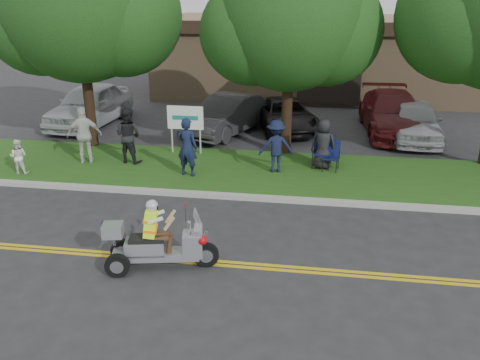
# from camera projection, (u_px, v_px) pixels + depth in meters

# --- Properties ---
(ground) EXTENTS (120.00, 120.00, 0.00)m
(ground) POSITION_uv_depth(u_px,v_px,m) (240.00, 253.00, 11.20)
(ground) COLOR #28282B
(ground) RESTS_ON ground
(centerline_near) EXTENTS (60.00, 0.10, 0.01)m
(centerline_near) POSITION_uv_depth(u_px,v_px,m) (235.00, 266.00, 10.66)
(centerline_near) COLOR gold
(centerline_near) RESTS_ON ground
(centerline_far) EXTENTS (60.00, 0.10, 0.01)m
(centerline_far) POSITION_uv_depth(u_px,v_px,m) (237.00, 263.00, 10.81)
(centerline_far) COLOR gold
(centerline_far) RESTS_ON ground
(curb) EXTENTS (60.00, 0.25, 0.12)m
(curb) POSITION_uv_depth(u_px,v_px,m) (257.00, 198.00, 13.99)
(curb) COLOR #A8A89E
(curb) RESTS_ON ground
(grass_verge) EXTENTS (60.00, 4.00, 0.10)m
(grass_verge) POSITION_uv_depth(u_px,v_px,m) (265.00, 172.00, 15.98)
(grass_verge) COLOR #274C14
(grass_verge) RESTS_ON ground
(commercial_building) EXTENTS (18.00, 8.20, 4.00)m
(commercial_building) POSITION_uv_depth(u_px,v_px,m) (329.00, 55.00, 27.72)
(commercial_building) COLOR #9E7F5B
(commercial_building) RESTS_ON ground
(tree_left) EXTENTS (6.62, 5.40, 7.78)m
(tree_left) POSITION_uv_depth(u_px,v_px,m) (81.00, 8.00, 16.89)
(tree_left) COLOR #332114
(tree_left) RESTS_ON ground
(tree_mid) EXTENTS (5.88, 4.80, 7.05)m
(tree_mid) POSITION_uv_depth(u_px,v_px,m) (292.00, 23.00, 16.22)
(tree_mid) COLOR #332114
(tree_mid) RESTS_ON ground
(business_sign) EXTENTS (1.25, 0.06, 1.75)m
(business_sign) POSITION_uv_depth(u_px,v_px,m) (185.00, 120.00, 17.26)
(business_sign) COLOR silver
(business_sign) RESTS_ON ground
(trike_scooter) EXTENTS (2.34, 0.99, 1.54)m
(trike_scooter) POSITION_uv_depth(u_px,v_px,m) (156.00, 245.00, 10.44)
(trike_scooter) COLOR black
(trike_scooter) RESTS_ON ground
(lawn_chair_a) EXTENTS (0.65, 0.67, 1.10)m
(lawn_chair_a) POSITION_uv_depth(u_px,v_px,m) (323.00, 148.00, 16.11)
(lawn_chair_a) COLOR black
(lawn_chair_a) RESTS_ON grass_verge
(lawn_chair_b) EXTENTS (0.57, 0.59, 0.94)m
(lawn_chair_b) POSITION_uv_depth(u_px,v_px,m) (332.00, 153.00, 15.87)
(lawn_chair_b) COLOR black
(lawn_chair_b) RESTS_ON grass_verge
(spectator_adult_left) EXTENTS (0.73, 0.55, 1.79)m
(spectator_adult_left) POSITION_uv_depth(u_px,v_px,m) (187.00, 147.00, 15.26)
(spectator_adult_left) COLOR #141E39
(spectator_adult_left) RESTS_ON grass_verge
(spectator_adult_mid) EXTENTS (1.01, 0.86, 1.81)m
(spectator_adult_mid) POSITION_uv_depth(u_px,v_px,m) (128.00, 135.00, 16.42)
(spectator_adult_mid) COLOR black
(spectator_adult_mid) RESTS_ON grass_verge
(spectator_adult_right) EXTENTS (1.17, 0.81, 1.85)m
(spectator_adult_right) POSITION_uv_depth(u_px,v_px,m) (84.00, 135.00, 16.39)
(spectator_adult_right) COLOR silver
(spectator_adult_right) RESTS_ON grass_verge
(spectator_chair_a) EXTENTS (1.16, 0.81, 1.64)m
(spectator_chair_a) POSITION_uv_depth(u_px,v_px,m) (276.00, 146.00, 15.59)
(spectator_chair_a) COLOR #131A37
(spectator_chair_a) RESTS_ON grass_verge
(spectator_chair_b) EXTENTS (0.85, 0.62, 1.60)m
(spectator_chair_b) POSITION_uv_depth(u_px,v_px,m) (323.00, 144.00, 15.88)
(spectator_chair_b) COLOR black
(spectator_chair_b) RESTS_ON grass_verge
(child_right) EXTENTS (0.57, 0.47, 1.08)m
(child_right) POSITION_uv_depth(u_px,v_px,m) (18.00, 157.00, 15.53)
(child_right) COLOR white
(child_right) RESTS_ON grass_verge
(parked_car_far_left) EXTENTS (2.38, 5.21, 1.73)m
(parked_car_far_left) POSITION_uv_depth(u_px,v_px,m) (90.00, 105.00, 21.36)
(parked_car_far_left) COLOR #B6B9BD
(parked_car_far_left) RESTS_ON ground
(parked_car_left) EXTENTS (3.13, 4.86, 1.51)m
(parked_car_left) POSITION_uv_depth(u_px,v_px,m) (227.00, 115.00, 20.11)
(parked_car_left) COLOR #29292B
(parked_car_left) RESTS_ON ground
(parked_car_mid) EXTENTS (3.28, 4.91, 1.25)m
(parked_car_mid) POSITION_uv_depth(u_px,v_px,m) (285.00, 115.00, 20.71)
(parked_car_mid) COLOR black
(parked_car_mid) RESTS_ON ground
(parked_car_right) EXTENTS (2.48, 5.59, 1.60)m
(parked_car_right) POSITION_uv_depth(u_px,v_px,m) (393.00, 113.00, 20.20)
(parked_car_right) COLOR #541315
(parked_car_right) RESTS_ON ground
(parked_car_far_right) EXTENTS (1.92, 4.43, 1.49)m
(parked_car_far_right) POSITION_uv_depth(u_px,v_px,m) (415.00, 121.00, 19.26)
(parked_car_far_right) COLOR #ADB0B5
(parked_car_far_right) RESTS_ON ground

